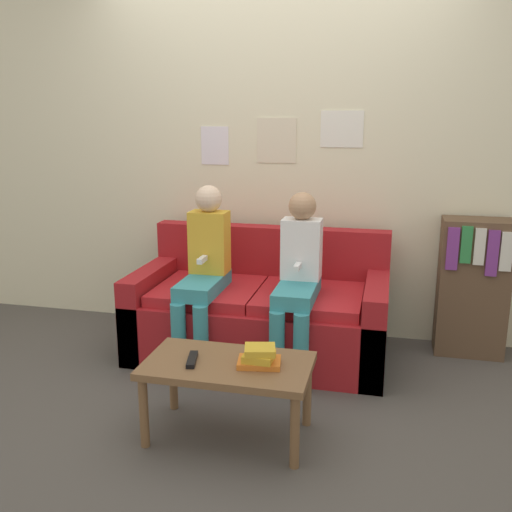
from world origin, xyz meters
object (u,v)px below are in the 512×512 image
Objects in this scene: couch at (261,314)px; person_right at (298,275)px; person_left at (204,267)px; coffee_table at (228,372)px; bookshelf at (472,287)px; tv_remote at (192,360)px.

person_right is (0.27, -0.19, 0.34)m from couch.
coffee_table is at bearing -64.69° from person_left.
person_left reaches higher than person_right.
coffee_table is at bearing -133.19° from bookshelf.
person_right reaches higher than coffee_table.
person_left reaches higher than coffee_table.
person_left is 1.02× the size of person_right.
person_left reaches higher than couch.
couch is at bearing 72.24° from tv_remote.
bookshelf is at bearing 25.78° from person_right.
couch reaches higher than tv_remote.
person_left is at bearing 115.31° from coffee_table.
couch is 2.02× the size of coffee_table.
couch is at bearing -166.35° from bookshelf.
person_right is at bearing 54.42° from tv_remote.
couch is 1.03m from coffee_table.
bookshelf reaches higher than coffee_table.
couch reaches higher than coffee_table.
bookshelf is (1.67, 0.51, -0.16)m from person_left.
person_left is at bearing 179.70° from person_right.
tv_remote is at bearing -136.04° from bookshelf.
bookshelf is (1.07, 0.52, -0.15)m from person_right.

